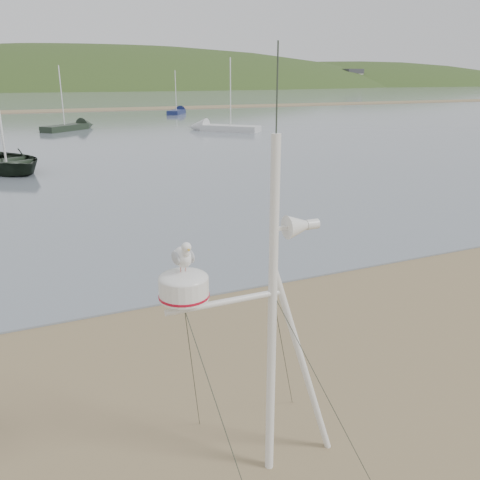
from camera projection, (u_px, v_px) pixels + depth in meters
name	position (u px, v px, depth m)	size (l,w,h in m)	color
ground	(152.00, 446.00, 6.43)	(560.00, 560.00, 0.00)	#796545
water	(8.00, 96.00, 120.96)	(560.00, 256.00, 0.04)	slate
sandbar	(14.00, 112.00, 67.15)	(560.00, 7.00, 0.07)	#796545
hill_ridge	(57.00, 134.00, 223.62)	(620.00, 180.00, 80.00)	#263A18
far_cottages	(13.00, 78.00, 176.45)	(294.40, 6.30, 8.00)	silver
mast_rig	(268.00, 386.00, 5.68)	(2.12, 2.27, 4.79)	silver
boat_dark	(0.00, 116.00, 23.95)	(3.79, 1.10, 5.31)	black
sailboat_blue_far	(179.00, 111.00, 64.53)	(4.16, 5.50, 5.65)	#151F4C
sailboat_dark_mid	(76.00, 126.00, 44.84)	(5.35, 4.83, 5.81)	black
sailboat_white_near	(213.00, 128.00, 43.76)	(5.63, 5.84, 6.50)	silver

